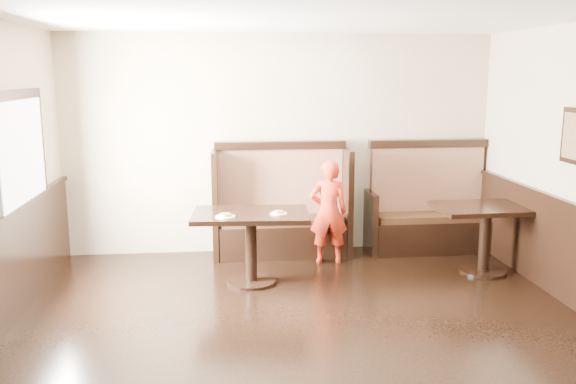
{
  "coord_description": "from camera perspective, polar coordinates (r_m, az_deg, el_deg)",
  "views": [
    {
      "loc": [
        -0.72,
        -4.28,
        2.31
      ],
      "look_at": [
        -0.01,
        2.35,
        1.0
      ],
      "focal_mm": 38.0,
      "sensor_mm": 36.0,
      "label": 1
    }
  ],
  "objects": [
    {
      "name": "ground",
      "position": [
        4.92,
        3.2,
        -16.91
      ],
      "size": [
        7.0,
        7.0,
        0.0
      ],
      "primitive_type": "plane",
      "color": "black",
      "rests_on": "ground"
    },
    {
      "name": "room_shell",
      "position": [
        4.87,
        -0.75,
        -8.59
      ],
      "size": [
        7.0,
        7.0,
        7.0
      ],
      "color": "#C0AA8B",
      "rests_on": "ground"
    },
    {
      "name": "booth_main",
      "position": [
        7.82,
        -0.64,
        -2.07
      ],
      "size": [
        1.75,
        0.72,
        1.45
      ],
      "color": "black",
      "rests_on": "ground"
    },
    {
      "name": "booth_neighbor",
      "position": [
        8.24,
        12.99,
        -2.01
      ],
      "size": [
        1.65,
        0.72,
        1.45
      ],
      "color": "black",
      "rests_on": "ground"
    },
    {
      "name": "table_main",
      "position": [
        6.72,
        -3.49,
        -3.49
      ],
      "size": [
        1.31,
        0.87,
        0.81
      ],
      "rotation": [
        0.0,
        0.0,
        -0.06
      ],
      "color": "black",
      "rests_on": "ground"
    },
    {
      "name": "table_neighbor",
      "position": [
        7.43,
        17.99,
        -2.75
      ],
      "size": [
        1.17,
        0.78,
        0.8
      ],
      "rotation": [
        0.0,
        0.0,
        0.03
      ],
      "color": "black",
      "rests_on": "ground"
    },
    {
      "name": "child",
      "position": [
        7.45,
        3.81,
        -1.87
      ],
      "size": [
        0.48,
        0.33,
        1.28
      ],
      "primitive_type": "imported",
      "rotation": [
        0.0,
        0.0,
        3.08
      ],
      "color": "red",
      "rests_on": "ground"
    },
    {
      "name": "pizza_plate_left",
      "position": [
        6.49,
        -5.88,
        -2.23
      ],
      "size": [
        0.21,
        0.21,
        0.04
      ],
      "color": "white",
      "rests_on": "table_main"
    },
    {
      "name": "pizza_plate_right",
      "position": [
        6.59,
        -0.9,
        -1.96
      ],
      "size": [
        0.19,
        0.19,
        0.04
      ],
      "color": "white",
      "rests_on": "table_main"
    }
  ]
}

